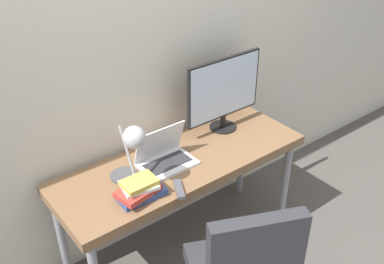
{
  "coord_description": "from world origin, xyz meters",
  "views": [
    {
      "loc": [
        -1.3,
        -1.5,
        2.25
      ],
      "look_at": [
        0.06,
        0.25,
        0.91
      ],
      "focal_mm": 42.0,
      "sensor_mm": 36.0,
      "label": 1
    }
  ],
  "objects_px": {
    "desk_lamp": "(132,145)",
    "book_stack": "(140,190)",
    "laptop": "(165,157)",
    "monitor": "(224,91)"
  },
  "relations": [
    {
      "from": "monitor",
      "to": "desk_lamp",
      "type": "relative_size",
      "value": 1.46
    },
    {
      "from": "laptop",
      "to": "monitor",
      "type": "relative_size",
      "value": 0.56
    },
    {
      "from": "laptop",
      "to": "book_stack",
      "type": "xyz_separation_m",
      "value": [
        -0.28,
        -0.17,
        0.0
      ]
    },
    {
      "from": "desk_lamp",
      "to": "book_stack",
      "type": "xyz_separation_m",
      "value": [
        -0.03,
        -0.09,
        -0.22
      ]
    },
    {
      "from": "monitor",
      "to": "book_stack",
      "type": "xyz_separation_m",
      "value": [
        -0.82,
        -0.28,
        -0.22
      ]
    },
    {
      "from": "monitor",
      "to": "book_stack",
      "type": "bearing_deg",
      "value": -161.23
    },
    {
      "from": "desk_lamp",
      "to": "book_stack",
      "type": "height_order",
      "value": "desk_lamp"
    },
    {
      "from": "laptop",
      "to": "book_stack",
      "type": "distance_m",
      "value": 0.33
    },
    {
      "from": "monitor",
      "to": "desk_lamp",
      "type": "bearing_deg",
      "value": -166.57
    },
    {
      "from": "laptop",
      "to": "desk_lamp",
      "type": "xyz_separation_m",
      "value": [
        -0.26,
        -0.08,
        0.22
      ]
    }
  ]
}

